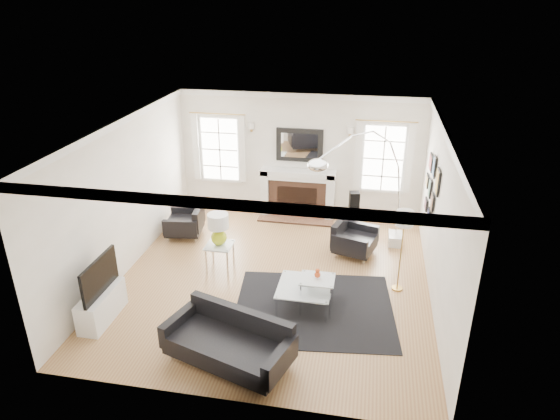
% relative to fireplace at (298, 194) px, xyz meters
% --- Properties ---
extents(floor, '(6.00, 6.00, 0.00)m').
position_rel_fireplace_xyz_m(floor, '(0.00, -2.79, -0.54)').
color(floor, '#97643F').
rests_on(floor, ground).
extents(back_wall, '(5.50, 0.04, 2.80)m').
position_rel_fireplace_xyz_m(back_wall, '(0.00, 0.21, 0.86)').
color(back_wall, white).
rests_on(back_wall, floor).
extents(front_wall, '(5.50, 0.04, 2.80)m').
position_rel_fireplace_xyz_m(front_wall, '(0.00, -5.79, 0.86)').
color(front_wall, white).
rests_on(front_wall, floor).
extents(left_wall, '(0.04, 6.00, 2.80)m').
position_rel_fireplace_xyz_m(left_wall, '(-2.75, -2.79, 0.86)').
color(left_wall, white).
rests_on(left_wall, floor).
extents(right_wall, '(0.04, 6.00, 2.80)m').
position_rel_fireplace_xyz_m(right_wall, '(2.75, -2.79, 0.86)').
color(right_wall, white).
rests_on(right_wall, floor).
extents(ceiling, '(5.50, 6.00, 0.02)m').
position_rel_fireplace_xyz_m(ceiling, '(0.00, -2.79, 2.26)').
color(ceiling, white).
rests_on(ceiling, back_wall).
extents(crown_molding, '(5.50, 6.00, 0.12)m').
position_rel_fireplace_xyz_m(crown_molding, '(0.00, -2.79, 2.20)').
color(crown_molding, white).
rests_on(crown_molding, back_wall).
extents(fireplace, '(1.70, 0.69, 1.11)m').
position_rel_fireplace_xyz_m(fireplace, '(0.00, 0.00, 0.00)').
color(fireplace, white).
rests_on(fireplace, floor).
extents(mantel_mirror, '(1.05, 0.07, 0.75)m').
position_rel_fireplace_xyz_m(mantel_mirror, '(0.00, 0.16, 1.11)').
color(mantel_mirror, black).
rests_on(mantel_mirror, back_wall).
extents(window_left, '(1.24, 0.15, 1.62)m').
position_rel_fireplace_xyz_m(window_left, '(-1.85, 0.16, 0.92)').
color(window_left, white).
rests_on(window_left, back_wall).
extents(window_right, '(1.24, 0.15, 1.62)m').
position_rel_fireplace_xyz_m(window_right, '(1.85, 0.16, 0.92)').
color(window_right, white).
rests_on(window_right, back_wall).
extents(gallery_wall, '(0.04, 1.73, 1.29)m').
position_rel_fireplace_xyz_m(gallery_wall, '(2.72, -1.50, 0.99)').
color(gallery_wall, black).
rests_on(gallery_wall, right_wall).
extents(tv_unit, '(0.35, 1.00, 1.09)m').
position_rel_fireplace_xyz_m(tv_unit, '(-2.44, -4.49, -0.21)').
color(tv_unit, white).
rests_on(tv_unit, floor).
extents(area_rug, '(2.81, 2.43, 0.01)m').
position_rel_fireplace_xyz_m(area_rug, '(0.83, -3.60, -0.54)').
color(area_rug, black).
rests_on(area_rug, floor).
extents(sofa, '(1.96, 1.33, 0.59)m').
position_rel_fireplace_xyz_m(sofa, '(-0.17, -5.06, -0.22)').
color(sofa, black).
rests_on(sofa, floor).
extents(armchair_left, '(0.83, 0.90, 0.55)m').
position_rel_fireplace_xyz_m(armchair_left, '(-2.14, -1.46, -0.24)').
color(armchair_left, black).
rests_on(armchair_left, floor).
extents(armchair_right, '(0.94, 1.00, 0.56)m').
position_rel_fireplace_xyz_m(armchair_right, '(1.34, -1.60, -0.23)').
color(armchair_right, black).
rests_on(armchair_right, floor).
extents(coffee_table, '(0.87, 0.87, 0.39)m').
position_rel_fireplace_xyz_m(coffee_table, '(0.66, -3.55, -0.19)').
color(coffee_table, silver).
rests_on(coffee_table, floor).
extents(side_table_left, '(0.48, 0.48, 0.53)m').
position_rel_fireplace_xyz_m(side_table_left, '(-1.05, -2.67, -0.12)').
color(side_table_left, silver).
rests_on(side_table_left, floor).
extents(nesting_table, '(0.55, 0.47, 0.61)m').
position_rel_fireplace_xyz_m(nesting_table, '(0.87, -3.64, -0.05)').
color(nesting_table, silver).
rests_on(nesting_table, floor).
extents(gourd_lamp, '(0.38, 0.38, 0.62)m').
position_rel_fireplace_xyz_m(gourd_lamp, '(-1.05, -2.67, 0.34)').
color(gourd_lamp, '#B5CC19').
rests_on(gourd_lamp, side_table_left).
extents(orange_vase, '(0.10, 0.10, 0.16)m').
position_rel_fireplace_xyz_m(orange_vase, '(0.87, -3.64, 0.16)').
color(orange_vase, '#DC4C1C').
rests_on(orange_vase, nesting_table).
extents(arc_floor_lamp, '(1.84, 1.70, 2.60)m').
position_rel_fireplace_xyz_m(arc_floor_lamp, '(1.44, -1.65, 0.87)').
color(arc_floor_lamp, silver).
rests_on(arc_floor_lamp, floor).
extents(stick_floor_lamp, '(0.30, 0.30, 1.50)m').
position_rel_fireplace_xyz_m(stick_floor_lamp, '(2.20, -2.74, 0.76)').
color(stick_floor_lamp, '#B88D3F').
rests_on(stick_floor_lamp, floor).
extents(speaker_tower, '(0.24, 0.24, 0.99)m').
position_rel_fireplace_xyz_m(speaker_tower, '(1.31, -0.78, -0.05)').
color(speaker_tower, black).
rests_on(speaker_tower, floor).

